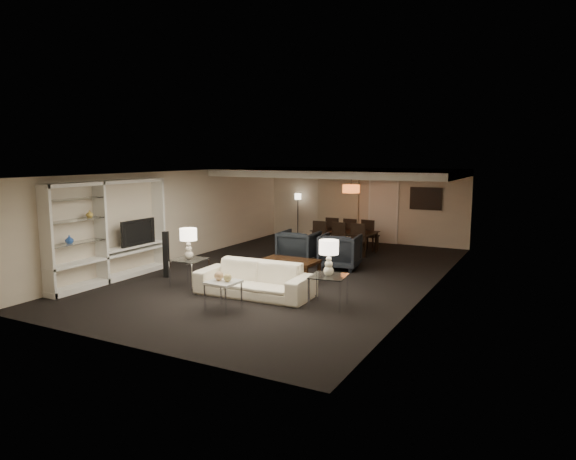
# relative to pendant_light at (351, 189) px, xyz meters

# --- Properties ---
(floor) EXTENTS (11.00, 11.00, 0.00)m
(floor) POSITION_rel_pendant_light_xyz_m (-0.30, -3.50, -1.92)
(floor) COLOR black
(floor) RESTS_ON ground
(ceiling) EXTENTS (7.00, 11.00, 0.02)m
(ceiling) POSITION_rel_pendant_light_xyz_m (-0.30, -3.50, 0.58)
(ceiling) COLOR silver
(ceiling) RESTS_ON ground
(wall_back) EXTENTS (7.00, 0.02, 2.50)m
(wall_back) POSITION_rel_pendant_light_xyz_m (-0.30, 2.00, -0.67)
(wall_back) COLOR beige
(wall_back) RESTS_ON ground
(wall_front) EXTENTS (7.00, 0.02, 2.50)m
(wall_front) POSITION_rel_pendant_light_xyz_m (-0.30, -9.00, -0.67)
(wall_front) COLOR beige
(wall_front) RESTS_ON ground
(wall_left) EXTENTS (0.02, 11.00, 2.50)m
(wall_left) POSITION_rel_pendant_light_xyz_m (-3.80, -3.50, -0.67)
(wall_left) COLOR beige
(wall_left) RESTS_ON ground
(wall_right) EXTENTS (0.02, 11.00, 2.50)m
(wall_right) POSITION_rel_pendant_light_xyz_m (3.20, -3.50, -0.67)
(wall_right) COLOR beige
(wall_right) RESTS_ON ground
(ceiling_soffit) EXTENTS (7.00, 4.00, 0.20)m
(ceiling_soffit) POSITION_rel_pendant_light_xyz_m (-0.30, 0.00, 0.48)
(ceiling_soffit) COLOR silver
(ceiling_soffit) RESTS_ON ceiling
(curtains) EXTENTS (1.50, 0.12, 2.40)m
(curtains) POSITION_rel_pendant_light_xyz_m (-1.20, 1.92, -0.72)
(curtains) COLOR beige
(curtains) RESTS_ON wall_back
(door) EXTENTS (0.90, 0.05, 2.10)m
(door) POSITION_rel_pendant_light_xyz_m (0.40, 1.97, -0.87)
(door) COLOR silver
(door) RESTS_ON wall_back
(painting) EXTENTS (0.95, 0.04, 0.65)m
(painting) POSITION_rel_pendant_light_xyz_m (1.80, 1.96, -0.37)
(painting) COLOR #142D38
(painting) RESTS_ON wall_back
(media_unit) EXTENTS (0.38, 3.40, 2.35)m
(media_unit) POSITION_rel_pendant_light_xyz_m (-3.61, -6.10, -0.74)
(media_unit) COLOR white
(media_unit) RESTS_ON wall_left
(pendant_light) EXTENTS (0.52, 0.52, 0.24)m
(pendant_light) POSITION_rel_pendant_light_xyz_m (0.00, 0.00, 0.00)
(pendant_light) COLOR #D8591E
(pendant_light) RESTS_ON ceiling_soffit
(sofa) EXTENTS (2.48, 1.06, 0.71)m
(sofa) POSITION_rel_pendant_light_xyz_m (0.02, -5.63, -1.56)
(sofa) COLOR beige
(sofa) RESTS_ON floor
(coffee_table) EXTENTS (1.35, 0.80, 0.48)m
(coffee_table) POSITION_rel_pendant_light_xyz_m (0.02, -4.03, -1.68)
(coffee_table) COLOR black
(coffee_table) RESTS_ON floor
(armchair_left) EXTENTS (1.03, 1.05, 0.91)m
(armchair_left) POSITION_rel_pendant_light_xyz_m (-0.58, -2.33, -1.47)
(armchair_left) COLOR black
(armchair_left) RESTS_ON floor
(armchair_right) EXTENTS (1.09, 1.11, 0.91)m
(armchair_right) POSITION_rel_pendant_light_xyz_m (0.62, -2.33, -1.47)
(armchair_right) COLOR black
(armchair_right) RESTS_ON floor
(side_table_left) EXTENTS (0.68, 0.68, 0.63)m
(side_table_left) POSITION_rel_pendant_light_xyz_m (-1.68, -5.63, -1.61)
(side_table_left) COLOR silver
(side_table_left) RESTS_ON floor
(side_table_right) EXTENTS (0.76, 0.76, 0.63)m
(side_table_right) POSITION_rel_pendant_light_xyz_m (1.72, -5.63, -1.61)
(side_table_right) COLOR white
(side_table_right) RESTS_ON floor
(table_lamp_left) EXTENTS (0.39, 0.39, 0.69)m
(table_lamp_left) POSITION_rel_pendant_light_xyz_m (-1.68, -5.63, -0.95)
(table_lamp_left) COLOR beige
(table_lamp_left) RESTS_ON side_table_left
(table_lamp_right) EXTENTS (0.39, 0.39, 0.69)m
(table_lamp_right) POSITION_rel_pendant_light_xyz_m (1.72, -5.63, -0.95)
(table_lamp_right) COLOR white
(table_lamp_right) RESTS_ON side_table_right
(marble_table) EXTENTS (0.59, 0.59, 0.56)m
(marble_table) POSITION_rel_pendant_light_xyz_m (0.02, -6.73, -1.64)
(marble_table) COLOR silver
(marble_table) RESTS_ON floor
(gold_gourd_a) EXTENTS (0.18, 0.18, 0.18)m
(gold_gourd_a) POSITION_rel_pendant_light_xyz_m (-0.08, -6.73, -1.27)
(gold_gourd_a) COLOR tan
(gold_gourd_a) RESTS_ON marble_table
(gold_gourd_b) EXTENTS (0.16, 0.16, 0.16)m
(gold_gourd_b) POSITION_rel_pendant_light_xyz_m (0.12, -6.73, -1.28)
(gold_gourd_b) COLOR tan
(gold_gourd_b) RESTS_ON marble_table
(television) EXTENTS (1.09, 0.14, 0.63)m
(television) POSITION_rel_pendant_light_xyz_m (-3.58, -5.33, -0.86)
(television) COLOR black
(television) RESTS_ON media_unit
(vase_blue) EXTENTS (0.18, 0.18, 0.18)m
(vase_blue) POSITION_rel_pendant_light_xyz_m (-3.61, -7.21, -0.77)
(vase_blue) COLOR #2751AC
(vase_blue) RESTS_ON media_unit
(vase_amber) EXTENTS (0.16, 0.16, 0.16)m
(vase_amber) POSITION_rel_pendant_light_xyz_m (-3.61, -6.65, -0.28)
(vase_amber) COLOR gold
(vase_amber) RESTS_ON media_unit
(floor_speaker) EXTENTS (0.15, 0.15, 1.12)m
(floor_speaker) POSITION_rel_pendant_light_xyz_m (-2.73, -5.20, -1.36)
(floor_speaker) COLOR black
(floor_speaker) RESTS_ON floor
(dining_table) EXTENTS (1.93, 1.17, 0.66)m
(dining_table) POSITION_rel_pendant_light_xyz_m (-0.10, -0.23, -1.59)
(dining_table) COLOR black
(dining_table) RESTS_ON floor
(chair_nl) EXTENTS (0.48, 0.48, 0.98)m
(chair_nl) POSITION_rel_pendant_light_xyz_m (-0.70, -0.88, -1.43)
(chair_nl) COLOR black
(chair_nl) RESTS_ON floor
(chair_nm) EXTENTS (0.47, 0.47, 0.98)m
(chair_nm) POSITION_rel_pendant_light_xyz_m (-0.10, -0.88, -1.43)
(chair_nm) COLOR black
(chair_nm) RESTS_ON floor
(chair_nr) EXTENTS (0.46, 0.46, 0.98)m
(chair_nr) POSITION_rel_pendant_light_xyz_m (0.50, -0.88, -1.43)
(chair_nr) COLOR black
(chair_nr) RESTS_ON floor
(chair_fl) EXTENTS (0.45, 0.45, 0.98)m
(chair_fl) POSITION_rel_pendant_light_xyz_m (-0.70, 0.42, -1.43)
(chair_fl) COLOR black
(chair_fl) RESTS_ON floor
(chair_fm) EXTENTS (0.46, 0.46, 0.98)m
(chair_fm) POSITION_rel_pendant_light_xyz_m (-0.10, 0.42, -1.43)
(chair_fm) COLOR black
(chair_fm) RESTS_ON floor
(chair_fr) EXTENTS (0.51, 0.51, 0.98)m
(chair_fr) POSITION_rel_pendant_light_xyz_m (0.50, 0.42, -1.43)
(chair_fr) COLOR black
(chair_fr) RESTS_ON floor
(floor_lamp) EXTENTS (0.29, 0.29, 1.57)m
(floor_lamp) POSITION_rel_pendant_light_xyz_m (-2.65, 1.70, -1.13)
(floor_lamp) COLOR black
(floor_lamp) RESTS_ON floor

